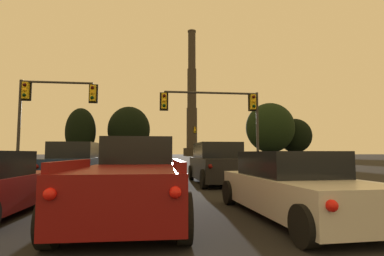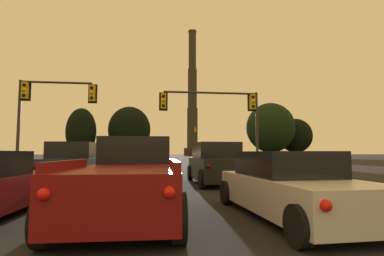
% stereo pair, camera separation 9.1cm
% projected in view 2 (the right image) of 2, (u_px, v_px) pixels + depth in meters
% --- Properties ---
extents(sedan_right_lane_second, '(2.19, 4.78, 1.43)m').
position_uv_depth(sedan_right_lane_second, '(290.00, 186.00, 6.48)').
color(sedan_right_lane_second, silver).
rests_on(sedan_right_lane_second, ground_plane).
extents(suv_center_lane_front, '(2.19, 4.94, 1.86)m').
position_uv_depth(suv_center_lane_front, '(141.00, 164.00, 13.29)').
color(suv_center_lane_front, gray).
rests_on(suv_center_lane_front, ground_plane).
extents(suv_right_lane_front, '(2.14, 4.92, 1.86)m').
position_uv_depth(suv_right_lane_front, '(216.00, 164.00, 13.68)').
color(suv_right_lane_front, black).
rests_on(suv_right_lane_front, ground_plane).
extents(suv_left_lane_front, '(2.12, 4.91, 1.86)m').
position_uv_depth(suv_left_lane_front, '(75.00, 164.00, 13.45)').
color(suv_left_lane_front, navy).
rests_on(suv_left_lane_front, ground_plane).
extents(pickup_truck_center_lane_second, '(2.27, 5.53, 1.82)m').
position_uv_depth(pickup_truck_center_lane_second, '(131.00, 178.00, 7.01)').
color(pickup_truck_center_lane_second, maroon).
rests_on(pickup_truck_center_lane_second, ground_plane).
extents(traffic_light_far_right, '(0.78, 0.50, 6.16)m').
position_uv_depth(traffic_light_far_right, '(196.00, 138.00, 52.95)').
color(traffic_light_far_right, '#2D2D30').
rests_on(traffic_light_far_right, ground_plane).
extents(traffic_light_overhead_right, '(6.93, 0.50, 5.59)m').
position_uv_depth(traffic_light_overhead_right, '(224.00, 110.00, 20.45)').
color(traffic_light_overhead_right, '#2D2D30').
rests_on(traffic_light_overhead_right, ground_plane).
extents(traffic_light_overhead_left, '(4.85, 0.50, 5.95)m').
position_uv_depth(traffic_light_overhead_left, '(45.00, 103.00, 18.79)').
color(traffic_light_overhead_left, '#2D2D30').
rests_on(traffic_light_overhead_left, ground_plane).
extents(smokestack, '(8.30, 8.30, 63.14)m').
position_uv_depth(smokestack, '(192.00, 106.00, 148.37)').
color(smokestack, '#2B2722').
rests_on(smokestack, ground_plane).
extents(treeline_far_left, '(9.71, 8.74, 11.39)m').
position_uv_depth(treeline_far_left, '(295.00, 136.00, 87.20)').
color(treeline_far_left, black).
rests_on(treeline_far_left, ground_plane).
extents(treeline_far_right, '(8.04, 7.24, 13.65)m').
position_uv_depth(treeline_far_right, '(81.00, 132.00, 81.53)').
color(treeline_far_right, black).
rests_on(treeline_far_right, ground_plane).
extents(treeline_center_left, '(13.65, 12.29, 15.45)m').
position_uv_depth(treeline_center_left, '(271.00, 128.00, 84.05)').
color(treeline_center_left, black).
rests_on(treeline_center_left, ground_plane).
extents(treeline_right_mid, '(11.93, 10.73, 14.66)m').
position_uv_depth(treeline_right_mid, '(129.00, 130.00, 85.53)').
color(treeline_right_mid, black).
rests_on(treeline_right_mid, ground_plane).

